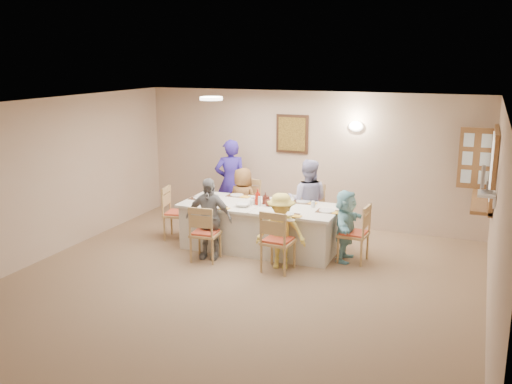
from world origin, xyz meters
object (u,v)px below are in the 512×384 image
at_px(desk_fan, 485,182).
at_px(caregiver, 231,182).
at_px(chair_back_left, 245,206).
at_px(diner_front_left, 209,218).
at_px(chair_front_right, 278,240).
at_px(dining_table, 260,227).
at_px(serving_hatch, 494,168).
at_px(diner_front_right, 281,231).
at_px(diner_right_end, 345,226).
at_px(condiment_ketchup, 258,197).
at_px(chair_front_left, 205,232).
at_px(chair_right_end, 354,233).
at_px(chair_back_right, 309,213).
at_px(diner_back_left, 243,201).
at_px(chair_left_end, 177,213).
at_px(diner_back_right, 308,201).

bearing_deg(desk_fan, caregiver, 157.50).
height_order(chair_back_left, diner_front_left, diner_front_left).
height_order(desk_fan, chair_front_right, desk_fan).
bearing_deg(dining_table, serving_hatch, 11.01).
height_order(desk_fan, diner_front_right, desk_fan).
bearing_deg(diner_right_end, condiment_ketchup, 89.57).
bearing_deg(chair_front_left, chair_right_end, -165.13).
distance_m(chair_back_right, diner_back_left, 1.21).
relative_size(desk_fan, chair_front_right, 0.32).
xyz_separation_m(desk_fan, diner_front_right, (-2.76, -0.00, -0.97)).
height_order(diner_back_left, diner_front_right, diner_back_left).
bearing_deg(chair_left_end, diner_back_left, -64.88).
height_order(diner_back_right, diner_front_right, diner_back_right).
bearing_deg(chair_back_left, diner_front_left, -84.36).
height_order(diner_front_left, diner_right_end, diner_front_left).
relative_size(dining_table, chair_front_right, 2.72).
bearing_deg(desk_fan, chair_back_left, 159.55).
height_order(dining_table, diner_right_end, diner_right_end).
xyz_separation_m(chair_back_left, chair_back_right, (1.20, 0.00, 0.00)).
bearing_deg(caregiver, chair_front_right, 99.38).
xyz_separation_m(chair_front_right, chair_left_end, (-2.15, 0.80, -0.01)).
bearing_deg(desk_fan, serving_hatch, 85.34).
bearing_deg(diner_front_left, condiment_ketchup, 44.08).
xyz_separation_m(chair_back_right, caregiver, (-1.65, 0.35, 0.33)).
height_order(dining_table, chair_back_right, chair_back_right).
height_order(chair_left_end, condiment_ketchup, condiment_ketchup).
relative_size(chair_right_end, diner_front_right, 0.80).
distance_m(diner_front_right, condiment_ketchup, 0.97).
xyz_separation_m(chair_back_left, chair_front_left, (0.00, -1.60, -0.03)).
xyz_separation_m(serving_hatch, diner_back_left, (-4.07, 0.01, -0.90)).
bearing_deg(diner_right_end, serving_hatch, -72.83).
distance_m(chair_front_left, chair_right_end, 2.29).
relative_size(diner_back_left, diner_back_right, 0.84).
bearing_deg(chair_back_right, diner_back_left, -170.64).
bearing_deg(chair_back_left, diner_back_left, -84.36).
bearing_deg(serving_hatch, chair_back_left, 178.23).
height_order(diner_back_right, caregiver, caregiver).
xyz_separation_m(chair_front_right, condiment_ketchup, (-0.64, 0.78, 0.42)).
bearing_deg(diner_front_left, chair_front_right, -11.36).
height_order(chair_back_left, diner_back_left, diner_back_left).
xyz_separation_m(diner_back_right, diner_right_end, (0.82, -0.68, -0.15)).
relative_size(chair_left_end, caregiver, 0.57).
bearing_deg(diner_front_right, desk_fan, -10.83).
distance_m(dining_table, chair_back_left, 1.00).
bearing_deg(chair_back_left, chair_front_left, -84.36).
relative_size(chair_back_left, diner_right_end, 0.84).
bearing_deg(diner_right_end, diner_front_left, 107.54).
distance_m(diner_back_left, caregiver, 0.68).
relative_size(dining_table, chair_back_right, 2.69).
bearing_deg(dining_table, diner_back_right, 48.58).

